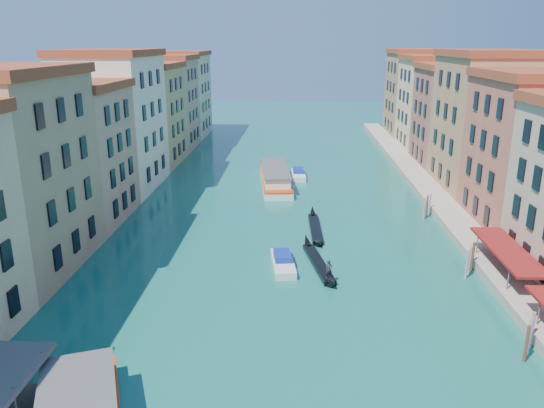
{
  "coord_description": "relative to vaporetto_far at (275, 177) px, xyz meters",
  "views": [
    {
      "loc": [
        1.87,
        -8.94,
        22.05
      ],
      "look_at": [
        -0.6,
        44.96,
        5.49
      ],
      "focal_mm": 35.0,
      "sensor_mm": 36.0,
      "label": 1
    }
  ],
  "objects": [
    {
      "name": "mooring_poles_right",
      "position": [
        20.51,
        -44.89,
        0.04
      ],
      "size": [
        1.44,
        54.24,
        3.2
      ],
      "color": "#51311C",
      "rests_on": "ground"
    },
    {
      "name": "gondola_far",
      "position": [
        5.75,
        -21.45,
        -0.88
      ],
      "size": [
        1.54,
        13.17,
        1.86
      ],
      "rotation": [
        0.0,
        0.0,
        0.03
      ],
      "color": "black",
      "rests_on": "ground"
    },
    {
      "name": "vaporetto_far",
      "position": [
        0.0,
        0.0,
        0.0
      ],
      "size": [
        6.15,
        19.11,
        2.79
      ],
      "rotation": [
        0.0,
        0.0,
        0.1
      ],
      "color": "white",
      "rests_on": "ground"
    },
    {
      "name": "quay",
      "position": [
        23.41,
        -8.69,
        -0.76
      ],
      "size": [
        4.0,
        140.0,
        1.0
      ],
      "primitive_type": "cube",
      "color": "#AD9E8B",
      "rests_on": "ground"
    },
    {
      "name": "motorboat_far",
      "position": [
        3.77,
        4.88,
        -0.69
      ],
      "size": [
        2.49,
        7.1,
        1.45
      ],
      "rotation": [
        0.0,
        0.0,
        0.04
      ],
      "color": "white",
      "rests_on": "ground"
    },
    {
      "name": "gondola_fore",
      "position": [
        5.74,
        -32.26,
        -0.83
      ],
      "size": [
        3.52,
        12.76,
        2.56
      ],
      "rotation": [
        0.0,
        0.0,
        0.2
      ],
      "color": "black",
      "rests_on": "ground"
    },
    {
      "name": "motorboat_mid",
      "position": [
        2.11,
        -32.66,
        -0.73
      ],
      "size": [
        2.87,
        6.8,
        1.37
      ],
      "rotation": [
        0.0,
        0.0,
        0.12
      ],
      "color": "silver",
      "rests_on": "ground"
    },
    {
      "name": "right_bank_palazzos",
      "position": [
        31.41,
        -8.69,
        8.49
      ],
      "size": [
        12.8,
        128.4,
        21.0
      ],
      "color": "#A6493A",
      "rests_on": "ground"
    },
    {
      "name": "left_bank_palazzos",
      "position": [
        -24.59,
        -9.01,
        8.45
      ],
      "size": [
        12.8,
        128.4,
        21.0
      ],
      "color": "beige",
      "rests_on": "ground"
    }
  ]
}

